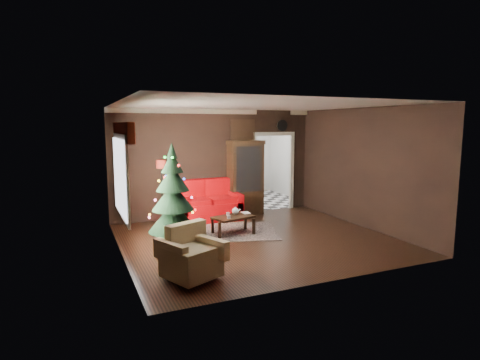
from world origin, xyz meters
name	(u,v)px	position (x,y,z in m)	size (l,w,h in m)	color
floor	(257,239)	(0.00, 0.00, 0.00)	(5.50, 5.50, 0.00)	black
ceiling	(258,105)	(0.00, 0.00, 2.80)	(5.50, 5.50, 0.00)	white
wall_back	(216,163)	(0.00, 2.50, 1.40)	(5.50, 5.50, 0.00)	black
wall_front	(330,192)	(0.00, -2.50, 1.40)	(5.50, 5.50, 0.00)	black
wall_left	(119,181)	(-2.75, 0.00, 1.40)	(5.50, 5.50, 0.00)	black
wall_right	(363,168)	(2.75, 0.00, 1.40)	(5.50, 5.50, 0.00)	black
doorway	(273,173)	(1.70, 2.50, 1.05)	(1.10, 0.10, 2.10)	beige
left_window	(120,177)	(-2.71, 0.20, 1.45)	(0.05, 1.60, 1.40)	white
valance	(123,132)	(-2.63, 0.20, 2.27)	(0.12, 2.10, 0.35)	maroon
kitchen_floor	(250,200)	(1.70, 4.00, 0.00)	(3.00, 3.00, 0.00)	white
kitchen_window	(233,145)	(1.70, 5.45, 1.70)	(0.70, 0.06, 0.70)	white
rug	(227,231)	(-0.37, 0.80, 0.01)	(2.23, 1.62, 0.01)	#41353A
loveseat	(207,200)	(-0.40, 2.05, 0.50)	(1.70, 0.90, 1.00)	#880005
curio_cabinet	(245,179)	(0.75, 2.27, 0.95)	(0.90, 0.45, 1.90)	black
floor_lamp	(162,191)	(-1.56, 2.00, 0.83)	(0.25, 0.25, 1.49)	black
christmas_tree	(173,194)	(-1.72, 0.25, 1.05)	(0.99, 0.99, 1.90)	black
armchair	(191,252)	(-1.91, -1.59, 0.46)	(0.77, 0.77, 0.78)	beige
coffee_table	(233,225)	(-0.31, 0.57, 0.21)	(0.87, 0.52, 0.39)	black
teapot	(235,211)	(-0.20, 0.69, 0.49)	(0.18, 0.18, 0.17)	white
cup_a	(228,214)	(-0.38, 0.70, 0.44)	(0.08, 0.08, 0.06)	silver
cup_b	(229,217)	(-0.48, 0.41, 0.44)	(0.08, 0.08, 0.07)	white
book	(243,209)	(-0.01, 0.73, 0.52)	(0.16, 0.02, 0.22)	#99745B
wall_clock	(282,126)	(1.95, 2.45, 2.38)	(0.32, 0.32, 0.06)	silver
painting	(243,130)	(0.75, 2.46, 2.25)	(0.62, 0.05, 0.52)	#BF7A50
kitchen_counter	(236,181)	(1.70, 5.20, 0.45)	(1.80, 0.60, 0.90)	beige
kitchen_table	(246,191)	(1.40, 3.70, 0.38)	(0.70, 0.70, 0.75)	#523420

